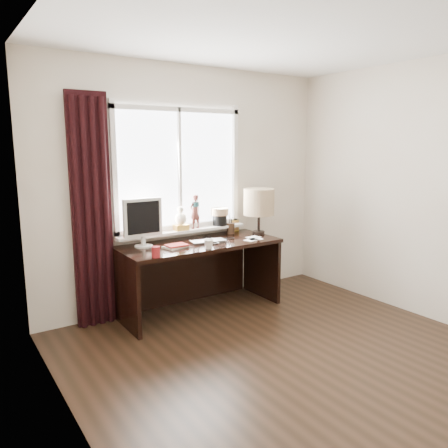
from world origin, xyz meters
TOP-DOWN VIEW (x-y plane):
  - floor at (0.00, 0.00)m, footprint 3.50×4.00m
  - ceiling at (0.00, 0.00)m, footprint 3.50×4.00m
  - wall_back at (0.00, 2.00)m, footprint 3.50×0.00m
  - wall_left at (-1.75, 0.00)m, footprint 0.00×4.00m
  - laptop at (-0.03, 1.57)m, footprint 0.40×0.29m
  - mug at (-0.17, 1.34)m, footprint 0.14×0.14m
  - red_cup at (-0.74, 1.33)m, footprint 0.08×0.08m
  - window at (-0.15, 1.95)m, footprint 1.52×0.21m
  - curtain at (-1.13, 1.91)m, footprint 0.38×0.09m
  - desk at (-0.10, 1.73)m, footprint 1.70×0.70m
  - monitor at (-0.67, 1.78)m, footprint 0.40×0.18m
  - notebook_stack at (-0.42, 1.57)m, footprint 0.25×0.20m
  - brush_holder at (0.44, 1.84)m, footprint 0.09×0.09m
  - icon_frame at (0.56, 1.92)m, footprint 0.10×0.04m
  - table_lamp at (0.70, 1.65)m, footprint 0.35×0.35m
  - loose_papers at (0.48, 1.46)m, footprint 0.27×0.24m
  - desk_cables at (0.10, 1.62)m, footprint 0.45×0.42m

SIDE VIEW (x-z plane):
  - floor at x=0.00m, z-range 0.00..0.00m
  - desk at x=-0.10m, z-range 0.13..0.88m
  - loose_papers at x=0.48m, z-range 0.75..0.75m
  - desk_cables at x=0.10m, z-range 0.75..0.76m
  - laptop at x=-0.03m, z-range 0.75..0.78m
  - notebook_stack at x=-0.42m, z-range 0.75..0.78m
  - red_cup at x=-0.74m, z-range 0.75..0.85m
  - mug at x=-0.17m, z-range 0.75..0.85m
  - brush_holder at x=0.44m, z-range 0.69..0.94m
  - icon_frame at x=0.56m, z-range 0.75..0.88m
  - monitor at x=-0.67m, z-range 0.78..1.27m
  - table_lamp at x=0.70m, z-range 0.85..1.37m
  - curtain at x=-1.13m, z-range -0.01..2.24m
  - wall_back at x=0.00m, z-range 0.00..2.60m
  - wall_left at x=-1.75m, z-range 0.00..2.60m
  - window at x=-0.15m, z-range 0.60..2.00m
  - ceiling at x=0.00m, z-range 2.60..2.60m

